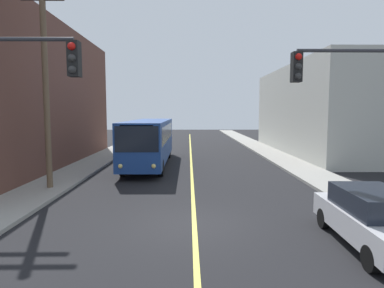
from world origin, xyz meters
name	(u,v)px	position (x,y,z in m)	size (l,w,h in m)	color
ground_plane	(194,224)	(0.00, 0.00, 0.00)	(120.00, 120.00, 0.00)	black
sidewalk_left	(78,170)	(-7.25, 10.00, 0.07)	(2.50, 90.00, 0.15)	gray
sidewalk_right	(304,170)	(7.25, 10.00, 0.07)	(2.50, 90.00, 0.15)	gray
lane_stripe_center	(191,160)	(0.00, 15.00, 0.01)	(0.16, 60.00, 0.01)	#D8CC4C
building_right_warehouse	(347,110)	(14.49, 19.72, 3.95)	(12.00, 20.18, 7.89)	#B2B2A8
city_bus	(150,140)	(-2.97, 12.65, 1.82)	(2.57, 12.16, 3.20)	navy
parked_car_silver	(373,218)	(4.99, -1.89, 0.84)	(1.94, 4.46, 1.62)	#B7B7BC
utility_pole_near	(45,68)	(-6.94, 4.97, 5.83)	(2.40, 0.28, 10.35)	brown
traffic_signal_left_corner	(7,94)	(-5.41, -1.24, 4.30)	(3.75, 0.48, 6.00)	#2D2D33
traffic_signal_right_corner	(353,97)	(5.41, 0.41, 4.30)	(3.75, 0.48, 6.00)	#2D2D33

